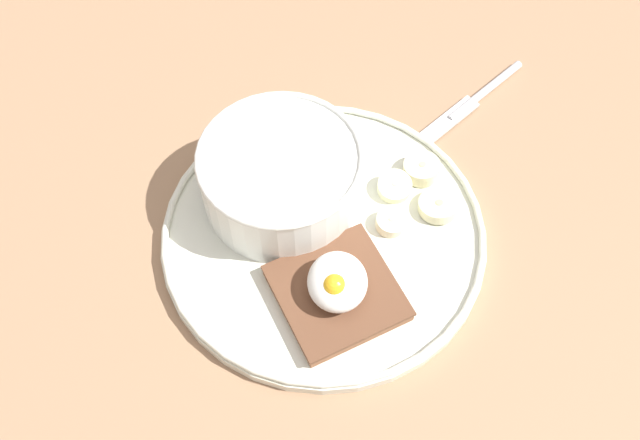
% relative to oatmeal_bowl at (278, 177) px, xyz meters
% --- Properties ---
extents(ground_plane, '(1.20, 1.20, 0.02)m').
position_rel_oatmeal_bowl_xyz_m(ground_plane, '(-0.04, -0.04, -0.05)').
color(ground_plane, '#9B7656').
rests_on(ground_plane, ground).
extents(plate, '(0.28, 0.28, 0.02)m').
position_rel_oatmeal_bowl_xyz_m(plate, '(-0.04, -0.04, -0.03)').
color(plate, silver).
rests_on(plate, ground_plane).
extents(oatmeal_bowl, '(0.14, 0.14, 0.06)m').
position_rel_oatmeal_bowl_xyz_m(oatmeal_bowl, '(0.00, 0.00, 0.00)').
color(oatmeal_bowl, white).
rests_on(oatmeal_bowl, plate).
extents(toast_slice, '(0.13, 0.13, 0.01)m').
position_rel_oatmeal_bowl_xyz_m(toast_slice, '(-0.10, -0.05, -0.02)').
color(toast_slice, brown).
rests_on(toast_slice, plate).
extents(poached_egg, '(0.05, 0.05, 0.03)m').
position_rel_oatmeal_bowl_xyz_m(poached_egg, '(-0.10, -0.05, -0.00)').
color(poached_egg, white).
rests_on(poached_egg, toast_slice).
extents(banana_slice_front, '(0.05, 0.05, 0.02)m').
position_rel_oatmeal_bowl_xyz_m(banana_slice_front, '(0.03, -0.12, -0.02)').
color(banana_slice_front, beige).
rests_on(banana_slice_front, plate).
extents(banana_slice_left, '(0.03, 0.03, 0.02)m').
position_rel_oatmeal_bowl_xyz_m(banana_slice_left, '(0.01, -0.10, -0.02)').
color(banana_slice_left, beige).
rests_on(banana_slice_left, plate).
extents(banana_slice_back, '(0.03, 0.03, 0.01)m').
position_rel_oatmeal_bowl_xyz_m(banana_slice_back, '(-0.03, -0.09, -0.02)').
color(banana_slice_back, beige).
rests_on(banana_slice_back, plate).
extents(banana_slice_right, '(0.05, 0.05, 0.01)m').
position_rel_oatmeal_bowl_xyz_m(banana_slice_right, '(-0.01, -0.14, -0.02)').
color(banana_slice_right, beige).
rests_on(banana_slice_right, plate).
extents(knife, '(0.11, 0.11, 0.01)m').
position_rel_oatmeal_bowl_xyz_m(knife, '(0.12, -0.18, -0.04)').
color(knife, silver).
rests_on(knife, ground_plane).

